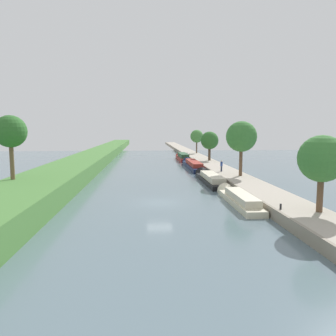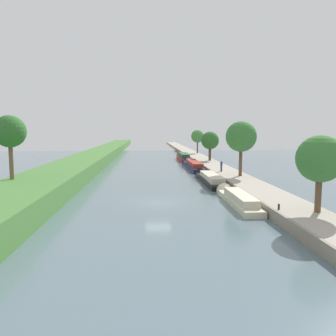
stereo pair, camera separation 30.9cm
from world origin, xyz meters
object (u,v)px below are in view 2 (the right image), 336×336
narrowboat_red (183,157)px  person_walking (221,166)px  narrowboat_black (209,178)px  mooring_bollard_far (188,153)px  narrowboat_navy (193,165)px  mooring_bollard_near (279,207)px  narrowboat_cream (237,198)px

narrowboat_red → person_walking: person_walking is taller
narrowboat_black → mooring_bollard_far: (1.79, 38.26, 0.61)m
narrowboat_navy → mooring_bollard_near: narrowboat_navy is taller
narrowboat_navy → narrowboat_black: bearing=-90.0°
narrowboat_black → narrowboat_navy: 16.29m
mooring_bollard_near → mooring_bollard_far: bearing=90.0°
narrowboat_navy → mooring_bollard_far: (1.79, 21.97, 0.52)m
narrowboat_cream → mooring_bollard_far: mooring_bollard_far is taller
narrowboat_red → mooring_bollard_far: bearing=73.3°
narrowboat_red → narrowboat_navy: bearing=-89.8°
narrowboat_cream → narrowboat_navy: bearing=90.3°
narrowboat_navy → mooring_bollard_far: narrowboat_navy is taller
person_walking → mooring_bollard_far: 34.09m
narrowboat_black → mooring_bollard_near: 19.37m
person_walking → narrowboat_cream: bearing=-97.9°
narrowboat_cream → mooring_bollard_near: bearing=-75.3°
narrowboat_cream → mooring_bollard_far: bearing=88.2°
person_walking → narrowboat_navy: bearing=102.0°
narrowboat_cream → narrowboat_black: size_ratio=0.82×
narrowboat_cream → narrowboat_black: bearing=90.8°
narrowboat_red → mooring_bollard_far: narrowboat_red is taller
narrowboat_red → mooring_bollard_near: bearing=-87.9°
narrowboat_black → mooring_bollard_far: 38.31m
narrowboat_cream → person_walking: bearing=82.1°
person_walking → mooring_bollard_near: bearing=-91.9°
narrowboat_red → person_walking: 28.03m
narrowboat_navy → mooring_bollard_near: 35.62m
mooring_bollard_far → person_walking: bearing=-88.7°
narrowboat_red → mooring_bollard_near: narrowboat_red is taller
narrowboat_black → person_walking: bearing=58.4°
narrowboat_red → person_walking: size_ratio=8.08×
narrowboat_black → mooring_bollard_near: size_ratio=29.60×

